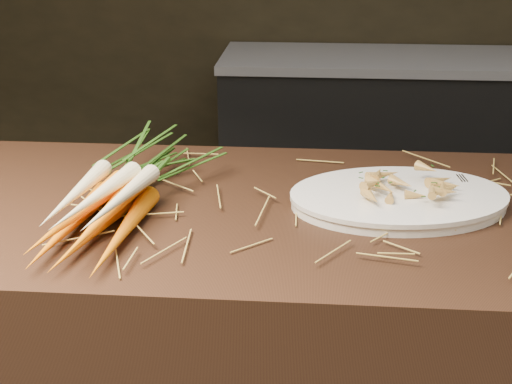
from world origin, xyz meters
TOP-DOWN VIEW (x-y plane):
  - back_counter at (0.30, 2.18)m, footprint 1.82×0.62m
  - straw_bedding at (0.00, 0.30)m, footprint 1.40×0.60m
  - root_veg_bunch at (-0.55, 0.29)m, footprint 0.25×0.60m
  - serving_platter at (-0.03, 0.32)m, footprint 0.47×0.35m
  - roasted_veg_heap at (-0.03, 0.32)m, footprint 0.23×0.18m
  - serving_fork at (0.13, 0.32)m, footprint 0.03×0.16m

SIDE VIEW (x-z plane):
  - back_counter at x=0.30m, z-range 0.00..0.84m
  - straw_bedding at x=0.00m, z-range 0.90..0.92m
  - serving_platter at x=-0.03m, z-range 0.90..0.92m
  - serving_fork at x=0.13m, z-range 0.92..0.93m
  - roasted_veg_heap at x=-0.03m, z-range 0.92..0.97m
  - root_veg_bunch at x=-0.55m, z-range 0.90..1.01m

